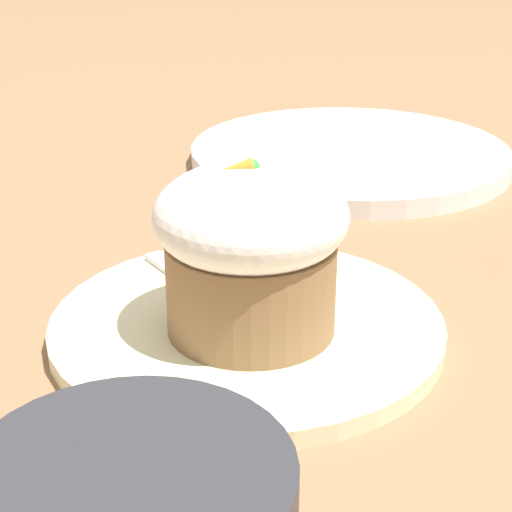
% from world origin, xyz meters
% --- Properties ---
extents(ground_plane, '(4.00, 4.00, 0.00)m').
position_xyz_m(ground_plane, '(0.00, 0.00, 0.00)').
color(ground_plane, '#846042').
extents(dessert_plate, '(0.21, 0.21, 0.01)m').
position_xyz_m(dessert_plate, '(0.00, 0.00, 0.01)').
color(dessert_plate, beige).
rests_on(dessert_plate, ground_plane).
extents(carrot_cake, '(0.10, 0.10, 0.09)m').
position_xyz_m(carrot_cake, '(-0.00, 0.01, 0.06)').
color(carrot_cake, olive).
rests_on(carrot_cake, dessert_plate).
extents(spoon, '(0.06, 0.11, 0.01)m').
position_xyz_m(spoon, '(0.01, -0.02, 0.01)').
color(spoon, silver).
rests_on(spoon, dessert_plate).
extents(side_plate, '(0.28, 0.28, 0.02)m').
position_xyz_m(side_plate, '(-0.15, -0.28, 0.01)').
color(side_plate, white).
rests_on(side_plate, ground_plane).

